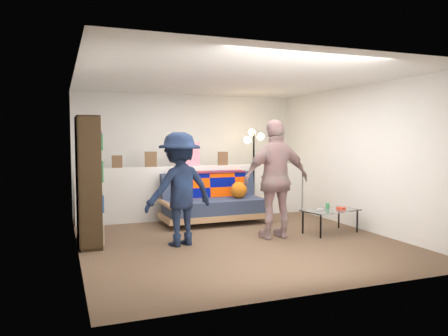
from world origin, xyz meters
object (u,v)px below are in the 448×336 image
Objects in this scene: bookshelf at (88,185)px; person_right at (276,179)px; person_left at (180,189)px; floor_lamp at (253,155)px; coffee_table at (331,211)px; futon_sofa at (214,202)px.

person_right is (2.70, -0.61, 0.05)m from bookshelf.
bookshelf is 1.32m from person_left.
floor_lamp is at bearing -153.70° from person_left.
floor_lamp is 1.05× the size of person_left.
coffee_table is 2.08m from floor_lamp.
floor_lamp is (3.15, 1.21, 0.35)m from bookshelf.
coffee_table is at bearing -179.60° from person_right.
futon_sofa is 1.94× the size of coffee_table.
person_right is (-0.45, -1.82, -0.30)m from floor_lamp.
person_left reaches higher than futon_sofa.
person_right is (0.48, -1.47, 0.53)m from futon_sofa.
coffee_table is at bearing 162.51° from person_left.
floor_lamp is 2.62m from person_left.
coffee_table is (1.46, -1.47, -0.02)m from futon_sofa.
floor_lamp is 0.94× the size of person_right.
coffee_table is (3.69, -0.61, -0.50)m from bookshelf.
person_left is at bearing -126.44° from futon_sofa.
bookshelf is 3.77m from coffee_table.
futon_sofa is 2.07m from coffee_table.
person_right reaches higher than coffee_table.
person_left is 1.50m from person_right.
bookshelf reaches higher than person_left.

